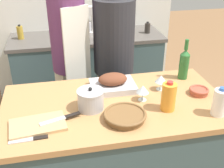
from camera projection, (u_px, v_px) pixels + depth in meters
kitchen_island at (115, 156)px, 2.09m from camera, size 1.50×0.80×0.94m
back_counter at (88, 70)px, 3.47m from camera, size 1.77×0.60×0.89m
roasting_pan at (113, 83)px, 2.02m from camera, size 0.32×0.24×0.12m
wicker_basket at (125, 116)px, 1.69m from camera, size 0.26×0.26×0.05m
cutting_board at (38, 125)px, 1.64m from camera, size 0.34×0.23×0.02m
stock_pot at (91, 100)px, 1.78m from camera, size 0.17×0.17×0.16m
mixing_bowl at (199, 91)px, 1.96m from camera, size 0.14×0.14×0.04m
juice_jug at (169, 97)px, 1.76m from camera, size 0.09×0.09×0.20m
milk_jug at (220, 102)px, 1.71m from camera, size 0.09×0.09×0.19m
wine_bottle_green at (184, 63)px, 2.14m from camera, size 0.07×0.07×0.32m
wine_glass_left at (161, 79)px, 1.99m from camera, size 0.08×0.08×0.11m
wine_glass_right at (143, 90)px, 1.87m from camera, size 0.08×0.08×0.11m
knife_chef at (62, 118)px, 1.68m from camera, size 0.25×0.11×0.01m
knife_paring at (30, 139)px, 1.53m from camera, size 0.21×0.04×0.01m
stand_mixer at (89, 24)px, 3.19m from camera, size 0.18×0.14×0.34m
condiment_bottle_tall at (20, 33)px, 3.14m from camera, size 0.07×0.07×0.16m
condiment_bottle_short at (147, 28)px, 3.33m from camera, size 0.07×0.07×0.14m
person_cook_aproned at (70, 55)px, 2.52m from camera, size 0.33×0.35×1.74m
person_cook_guest at (114, 59)px, 2.60m from camera, size 0.37×0.37×1.65m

